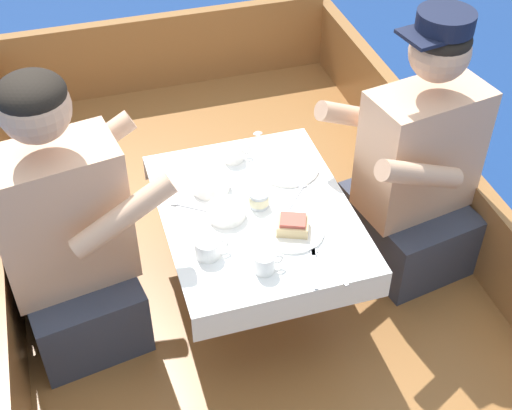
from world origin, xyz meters
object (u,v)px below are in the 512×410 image
coffee_cup_port (265,262)px  tin_can (259,199)px  person_starboard (416,172)px  person_port (68,240)px  sandwich (293,225)px  coffee_cup_center (235,153)px  coffee_cup_starboard (208,248)px

coffee_cup_port → tin_can: size_ratio=1.39×
person_starboard → coffee_cup_port: 0.74m
person_port → sandwich: size_ratio=8.34×
person_starboard → coffee_cup_port: person_starboard is taller
person_port → coffee_cup_port: person_port is taller
person_port → coffee_cup_center: person_port is taller
coffee_cup_center → tin_can: (0.01, -0.27, -0.00)m
person_starboard → coffee_cup_center: bearing=-31.2°
sandwich → coffee_cup_center: sandwich is taller
coffee_cup_port → tin_can: bearing=76.4°
person_port → sandwich: 0.71m
coffee_cup_center → person_port: bearing=-159.5°
person_starboard → coffee_cup_center: 0.65m
person_starboard → coffee_cup_starboard: bearing=4.4°
coffee_cup_starboard → sandwich: bearing=4.1°
coffee_cup_port → coffee_cup_starboard: bearing=142.6°
coffee_cup_starboard → coffee_cup_center: coffee_cup_starboard is taller
coffee_cup_center → person_starboard: bearing=-21.1°
person_port → coffee_cup_port: bearing=-39.7°
coffee_cup_center → sandwich: bearing=-80.1°
sandwich → tin_can: size_ratio=1.81×
coffee_cup_starboard → tin_can: (0.22, 0.17, -0.00)m
person_port → coffee_cup_port: size_ratio=10.88×
person_port → sandwich: (0.69, -0.19, 0.05)m
sandwich → coffee_cup_center: size_ratio=1.17×
sandwich → coffee_cup_port: (-0.13, -0.13, 0.00)m
person_starboard → coffee_cup_port: (-0.66, -0.32, 0.06)m
coffee_cup_center → tin_can: bearing=-88.0°
coffee_cup_starboard → tin_can: coffee_cup_starboard is taller
coffee_cup_center → tin_can: tin_can is taller
sandwich → coffee_cup_port: 0.19m
sandwich → coffee_cup_starboard: (-0.28, -0.02, -0.00)m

